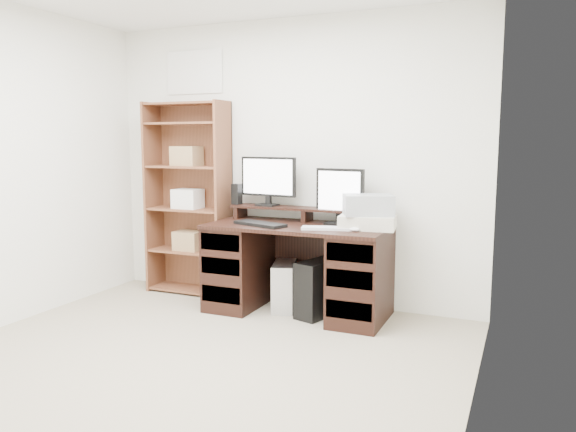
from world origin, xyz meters
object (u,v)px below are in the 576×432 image
Objects in this scene: tower_silver at (284,286)px; desk at (298,267)px; monitor_wide at (268,179)px; monitor_small at (340,194)px; bookshelf at (189,197)px; printer at (368,222)px; tower_black at (320,288)px.

desk is at bearing -33.77° from tower_silver.
desk is 3.71× the size of tower_silver.
monitor_wide reaches higher than desk.
monitor_small is at bearing -2.78° from tower_silver.
printer is at bearing -5.94° from bookshelf.
tower_black is at bearing 0.23° from desk.
printer is (0.59, 0.03, 0.41)m from desk.
desk is 0.25m from tower_black.
printer is 1.07× the size of tower_silver.
monitor_small reaches higher than tower_silver.
tower_silver is at bearing -157.23° from monitor_small.
tower_silver is 0.80× the size of tower_black.
monitor_small is 0.26× the size of bookshelf.
desk is 3.46× the size of printer.
monitor_wide is 0.95m from tower_silver.
desk reaches higher than tower_black.
bookshelf is (-1.40, 0.21, 0.68)m from tower_black.
printer reaches higher than tower_black.
monitor_small is 0.79m from tower_black.
desk is 1.33m from bookshelf.
tower_black is at bearing -24.47° from tower_silver.
monitor_wide is at bearing 0.52° from bookshelf.
monitor_small is at bearing 1.75° from monitor_wide.
tower_black is (0.58, -0.22, -0.88)m from monitor_wide.
bookshelf is at bearing -174.01° from monitor_small.
bookshelf is at bearing 166.45° from printer.
printer is 0.86× the size of tower_black.
tower_silver is at bearing -9.22° from bookshelf.
bookshelf reaches higher than tower_black.
tower_silver is at bearing -31.23° from monitor_wide.
tower_black is 1.57m from bookshelf.
monitor_small is at bearing 27.90° from desk.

